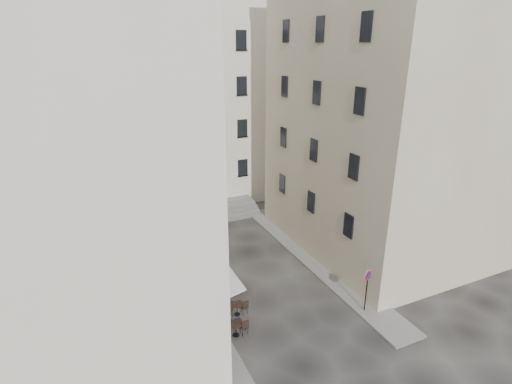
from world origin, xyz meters
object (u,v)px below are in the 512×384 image
bistro_table_a (236,328)px  pedestrian (201,267)px  no_parking_sign (367,283)px  bistro_table_b (237,308)px

bistro_table_a → pedestrian: bearing=91.2°
no_parking_sign → pedestrian: (-7.19, 6.58, -0.85)m
pedestrian → bistro_table_b: bearing=105.6°
bistro_table_b → no_parking_sign: bearing=-22.5°
no_parking_sign → bistro_table_a: bearing=152.5°
bistro_table_b → pedestrian: (-0.78, 3.92, 0.55)m
bistro_table_a → bistro_table_b: bearing=66.0°
bistro_table_a → pedestrian: (-0.11, 5.42, 0.53)m
pedestrian → no_parking_sign: bearing=141.9°
no_parking_sign → bistro_table_b: (-6.41, 2.66, -1.41)m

